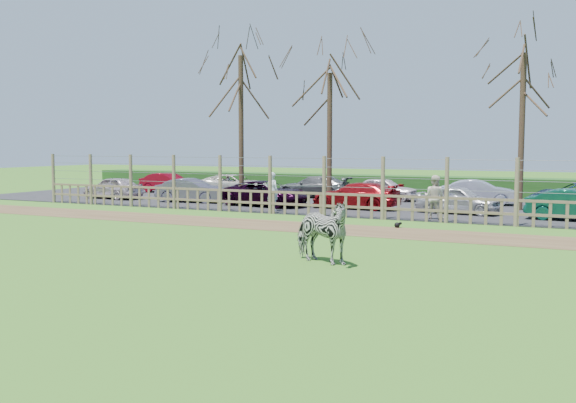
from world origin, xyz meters
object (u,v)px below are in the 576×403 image
at_px(car_1, 192,190).
at_px(car_4, 458,199).
at_px(tree_right, 523,93).
at_px(visitor_b, 434,197).
at_px(car_8, 234,184).
at_px(car_3, 356,196).
at_px(car_11, 478,192).
at_px(tree_mid, 330,106).
at_px(zebra, 320,231).
at_px(car_10, 384,189).
at_px(crow, 397,225).
at_px(car_5, 576,205).
at_px(car_2, 266,193).
at_px(car_0, 113,188).
at_px(car_9, 313,187).
at_px(visitor_a, 272,191).
at_px(car_7, 169,183).
at_px(tree_left, 241,93).

distance_m(car_1, car_4, 13.36).
xyz_separation_m(tree_right, visitor_b, (-2.66, -5.13, -4.34)).
relative_size(visitor_b, car_8, 0.40).
height_order(car_3, car_11, same).
distance_m(tree_mid, car_4, 8.33).
xyz_separation_m(zebra, car_10, (-3.92, 17.94, -0.16)).
distance_m(tree_mid, crow, 10.73).
bearing_deg(tree_mid, car_5, -14.19).
xyz_separation_m(tree_right, car_11, (-2.12, 2.01, -4.60)).
bearing_deg(car_1, tree_mid, -75.99).
height_order(tree_mid, car_2, tree_mid).
bearing_deg(car_0, car_11, 109.93).
xyz_separation_m(zebra, car_4, (0.89, 13.02, -0.16)).
distance_m(tree_right, car_4, 5.77).
height_order(car_5, car_9, same).
height_order(visitor_a, crow, visitor_a).
distance_m(crow, car_1, 13.33).
bearing_deg(car_11, car_4, 171.34).
relative_size(car_3, car_4, 1.17).
distance_m(visitor_b, car_4, 2.47).
distance_m(crow, car_0, 18.10).
bearing_deg(car_7, tree_left, -114.70).
bearing_deg(tree_left, car_8, 125.51).
relative_size(zebra, car_7, 0.52).
xyz_separation_m(tree_left, visitor_a, (3.66, -3.64, -4.71)).
height_order(car_8, car_10, same).
relative_size(car_1, car_7, 1.00).
distance_m(car_0, car_7, 4.96).
height_order(tree_mid, car_8, tree_mid).
bearing_deg(car_8, car_7, 90.39).
relative_size(tree_left, car_0, 2.24).
height_order(tree_right, car_5, tree_right).
bearing_deg(tree_mid, tree_right, 3.18).
height_order(car_2, car_11, same).
distance_m(car_0, car_8, 6.94).
bearing_deg(visitor_b, car_10, -49.27).
relative_size(car_8, car_10, 1.23).
relative_size(visitor_a, car_2, 0.40).
relative_size(car_4, car_10, 1.00).
distance_m(car_2, car_4, 8.97).
bearing_deg(tree_mid, car_1, -158.70).
bearing_deg(car_9, car_8, -92.43).
height_order(car_5, car_11, same).
height_order(tree_left, tree_right, tree_left).
height_order(tree_left, car_7, tree_left).
bearing_deg(car_5, car_4, 86.94).
xyz_separation_m(visitor_a, car_4, (7.66, 2.42, -0.26)).
height_order(car_3, car_8, same).
bearing_deg(car_11, car_1, 102.67).
bearing_deg(car_8, car_11, -94.34).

